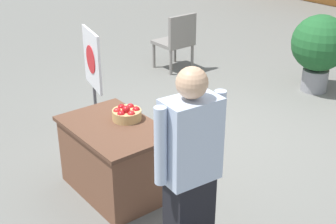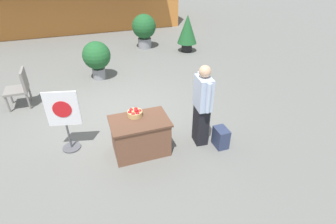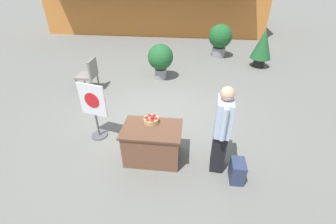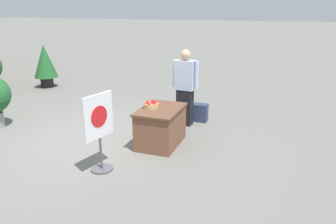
{
  "view_description": "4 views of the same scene",
  "coord_description": "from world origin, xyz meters",
  "px_view_note": "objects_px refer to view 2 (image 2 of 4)",
  "views": [
    {
      "loc": [
        3.74,
        -3.58,
        2.78
      ],
      "look_at": [
        0.14,
        -0.74,
        0.63
      ],
      "focal_mm": 50.0,
      "sensor_mm": 36.0,
      "label": 1
    },
    {
      "loc": [
        -0.59,
        -5.56,
        3.49
      ],
      "look_at": [
        0.8,
        -1.55,
        0.84
      ],
      "focal_mm": 28.0,
      "sensor_mm": 36.0,
      "label": 2
    },
    {
      "loc": [
        0.92,
        -4.78,
        3.26
      ],
      "look_at": [
        0.46,
        -0.75,
        0.63
      ],
      "focal_mm": 24.0,
      "sensor_mm": 36.0,
      "label": 3
    },
    {
      "loc": [
        -5.33,
        -3.65,
        2.6
      ],
      "look_at": [
        0.58,
        -1.52,
        0.57
      ],
      "focal_mm": 35.0,
      "sensor_mm": 36.0,
      "label": 4
    }
  ],
  "objects_px": {
    "backpack": "(221,137)",
    "patio_chair": "(20,86)",
    "display_table": "(140,136)",
    "apple_basket": "(135,113)",
    "person_visitor": "(202,106)",
    "potted_plant_far_right": "(187,31)",
    "potted_plant_near_right": "(97,57)",
    "potted_plant_far_left": "(144,28)",
    "poster_board": "(65,119)"
  },
  "relations": [
    {
      "from": "display_table",
      "to": "patio_chair",
      "type": "height_order",
      "value": "patio_chair"
    },
    {
      "from": "apple_basket",
      "to": "potted_plant_near_right",
      "type": "bearing_deg",
      "value": 95.36
    },
    {
      "from": "potted_plant_near_right",
      "to": "display_table",
      "type": "bearing_deg",
      "value": -84.32
    },
    {
      "from": "potted_plant_far_right",
      "to": "potted_plant_far_left",
      "type": "bearing_deg",
      "value": 145.87
    },
    {
      "from": "backpack",
      "to": "potted_plant_far_left",
      "type": "bearing_deg",
      "value": 88.56
    },
    {
      "from": "backpack",
      "to": "patio_chair",
      "type": "distance_m",
      "value": 5.11
    },
    {
      "from": "display_table",
      "to": "backpack",
      "type": "xyz_separation_m",
      "value": [
        1.59,
        -0.39,
        -0.16
      ]
    },
    {
      "from": "backpack",
      "to": "potted_plant_near_right",
      "type": "relative_size",
      "value": 0.36
    },
    {
      "from": "apple_basket",
      "to": "display_table",
      "type": "bearing_deg",
      "value": -77.9
    },
    {
      "from": "display_table",
      "to": "patio_chair",
      "type": "xyz_separation_m",
      "value": [
        -2.42,
        2.76,
        0.18
      ]
    },
    {
      "from": "apple_basket",
      "to": "potted_plant_far_left",
      "type": "relative_size",
      "value": 0.22
    },
    {
      "from": "person_visitor",
      "to": "backpack",
      "type": "distance_m",
      "value": 0.8
    },
    {
      "from": "person_visitor",
      "to": "potted_plant_far_right",
      "type": "xyz_separation_m",
      "value": [
        1.97,
        5.45,
        -0.06
      ]
    },
    {
      "from": "person_visitor",
      "to": "patio_chair",
      "type": "height_order",
      "value": "person_visitor"
    },
    {
      "from": "backpack",
      "to": "potted_plant_far_right",
      "type": "distance_m",
      "value": 5.99
    },
    {
      "from": "potted_plant_far_right",
      "to": "potted_plant_far_left",
      "type": "xyz_separation_m",
      "value": [
        -1.46,
        0.99,
        -0.03
      ]
    },
    {
      "from": "apple_basket",
      "to": "patio_chair",
      "type": "bearing_deg",
      "value": 132.65
    },
    {
      "from": "apple_basket",
      "to": "poster_board",
      "type": "xyz_separation_m",
      "value": [
        -1.3,
        0.36,
        -0.08
      ]
    },
    {
      "from": "patio_chair",
      "to": "potted_plant_near_right",
      "type": "bearing_deg",
      "value": -152.48
    },
    {
      "from": "poster_board",
      "to": "display_table",
      "type": "bearing_deg",
      "value": 81.13
    },
    {
      "from": "apple_basket",
      "to": "person_visitor",
      "type": "distance_m",
      "value": 1.32
    },
    {
      "from": "potted_plant_far_right",
      "to": "potted_plant_near_right",
      "type": "height_order",
      "value": "potted_plant_far_right"
    },
    {
      "from": "person_visitor",
      "to": "patio_chair",
      "type": "distance_m",
      "value": 4.67
    },
    {
      "from": "potted_plant_far_left",
      "to": "display_table",
      "type": "bearing_deg",
      "value": -105.5
    },
    {
      "from": "potted_plant_far_right",
      "to": "apple_basket",
      "type": "bearing_deg",
      "value": -122.25
    },
    {
      "from": "backpack",
      "to": "potted_plant_far_left",
      "type": "xyz_separation_m",
      "value": [
        0.17,
        6.72,
        0.58
      ]
    },
    {
      "from": "potted_plant_near_right",
      "to": "person_visitor",
      "type": "bearing_deg",
      "value": -67.51
    },
    {
      "from": "display_table",
      "to": "poster_board",
      "type": "bearing_deg",
      "value": 157.89
    },
    {
      "from": "person_visitor",
      "to": "backpack",
      "type": "xyz_separation_m",
      "value": [
        0.34,
        -0.28,
        -0.67
      ]
    },
    {
      "from": "patio_chair",
      "to": "potted_plant_far_left",
      "type": "xyz_separation_m",
      "value": [
        4.18,
        3.57,
        0.24
      ]
    },
    {
      "from": "potted_plant_near_right",
      "to": "potted_plant_far_left",
      "type": "height_order",
      "value": "potted_plant_far_left"
    },
    {
      "from": "potted_plant_near_right",
      "to": "backpack",
      "type": "bearing_deg",
      "value": -65.01
    },
    {
      "from": "person_visitor",
      "to": "potted_plant_far_right",
      "type": "height_order",
      "value": "person_visitor"
    },
    {
      "from": "person_visitor",
      "to": "patio_chair",
      "type": "relative_size",
      "value": 1.76
    },
    {
      "from": "potted_plant_far_left",
      "to": "patio_chair",
      "type": "bearing_deg",
      "value": -139.47
    },
    {
      "from": "person_visitor",
      "to": "display_table",
      "type": "bearing_deg",
      "value": 0.0
    },
    {
      "from": "person_visitor",
      "to": "potted_plant_far_right",
      "type": "distance_m",
      "value": 5.79
    },
    {
      "from": "potted_plant_far_right",
      "to": "patio_chair",
      "type": "bearing_deg",
      "value": -155.42
    },
    {
      "from": "patio_chair",
      "to": "potted_plant_near_right",
      "type": "xyz_separation_m",
      "value": [
        2.04,
        1.08,
        0.16
      ]
    },
    {
      "from": "display_table",
      "to": "potted_plant_far_right",
      "type": "bearing_deg",
      "value": 58.92
    },
    {
      "from": "display_table",
      "to": "person_visitor",
      "type": "bearing_deg",
      "value": -4.9
    },
    {
      "from": "poster_board",
      "to": "backpack",
      "type": "bearing_deg",
      "value": 85.59
    },
    {
      "from": "display_table",
      "to": "potted_plant_far_left",
      "type": "xyz_separation_m",
      "value": [
        1.76,
        6.33,
        0.42
      ]
    },
    {
      "from": "display_table",
      "to": "potted_plant_near_right",
      "type": "distance_m",
      "value": 3.87
    },
    {
      "from": "poster_board",
      "to": "potted_plant_far_left",
      "type": "height_order",
      "value": "potted_plant_far_left"
    },
    {
      "from": "poster_board",
      "to": "apple_basket",
      "type": "bearing_deg",
      "value": 87.59
    },
    {
      "from": "display_table",
      "to": "potted_plant_far_left",
      "type": "distance_m",
      "value": 6.59
    },
    {
      "from": "backpack",
      "to": "display_table",
      "type": "bearing_deg",
      "value": 166.29
    },
    {
      "from": "apple_basket",
      "to": "backpack",
      "type": "height_order",
      "value": "apple_basket"
    },
    {
      "from": "person_visitor",
      "to": "potted_plant_near_right",
      "type": "height_order",
      "value": "person_visitor"
    }
  ]
}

